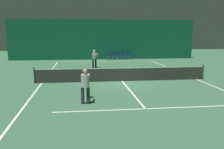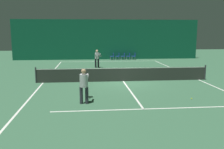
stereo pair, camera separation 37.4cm
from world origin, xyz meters
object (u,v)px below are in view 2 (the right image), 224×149
object	(u,v)px
courtside_chair_1	(118,56)
tennis_ball	(192,99)
player_far	(97,57)
courtside_chair_3	(129,56)
player_near	(84,83)
courtside_chair_2	(123,56)
courtside_chair_0	(113,56)
courtside_chair_4	(134,56)
tennis_net	(123,74)

from	to	relation	value
courtside_chair_1	tennis_ball	bearing A→B (deg)	4.74
player_far	courtside_chair_3	distance (m)	7.86
player_near	courtside_chair_2	distance (m)	19.37
courtside_chair_0	courtside_chair_4	world-z (taller)	same
tennis_net	courtside_chair_0	size ratio (longest dim) A/B	14.29
tennis_net	courtside_chair_2	world-z (taller)	tennis_net
tennis_ball	courtside_chair_3	bearing A→B (deg)	90.61
courtside_chair_0	courtside_chair_2	distance (m)	1.34
courtside_chair_0	tennis_ball	bearing A→B (deg)	6.80
tennis_net	courtside_chair_4	bearing A→B (deg)	76.33
player_near	courtside_chair_1	bearing A→B (deg)	-8.03
tennis_net	player_near	xyz separation A→B (m)	(-2.66, -5.23, 0.48)
courtside_chair_2	tennis_ball	bearing A→B (deg)	2.68
tennis_net	tennis_ball	distance (m)	5.78
tennis_net	player_far	xyz separation A→B (m)	(-1.55, 6.93, 0.49)
courtside_chair_2	tennis_ball	world-z (taller)	courtside_chair_2
courtside_chair_1	tennis_net	bearing A→B (deg)	-5.41
player_far	courtside_chair_1	xyz separation A→B (m)	(2.84, 6.64, -0.51)
tennis_net	courtside_chair_4	xyz separation A→B (m)	(3.30, 13.57, -0.03)
player_near	courtside_chair_2	xyz separation A→B (m)	(4.61, 18.80, -0.50)
tennis_net	courtside_chair_2	distance (m)	13.71
player_far	courtside_chair_0	distance (m)	7.00
player_far	courtside_chair_4	size ratio (longest dim) A/B	2.04
courtside_chair_0	player_far	bearing A→B (deg)	-18.07
tennis_net	courtside_chair_0	world-z (taller)	tennis_net
courtside_chair_3	courtside_chair_1	bearing A→B (deg)	-90.00
courtside_chair_4	tennis_ball	distance (m)	18.60
courtside_chair_0	tennis_ball	size ratio (longest dim) A/B	12.73
tennis_net	courtside_chair_4	distance (m)	13.97
courtside_chair_4	courtside_chair_3	bearing A→B (deg)	-90.00
player_far	courtside_chair_0	world-z (taller)	player_far
courtside_chair_2	courtside_chair_3	size ratio (longest dim) A/B	1.00
tennis_net	courtside_chair_3	distance (m)	13.82
tennis_net	courtside_chair_0	bearing A→B (deg)	87.42
courtside_chair_3	courtside_chair_2	bearing A→B (deg)	-90.00
player_far	courtside_chair_0	xyz separation A→B (m)	(2.17, 6.64, -0.51)
tennis_net	tennis_ball	world-z (taller)	tennis_net
player_near	courtside_chair_3	distance (m)	19.54
courtside_chair_1	player_far	bearing A→B (deg)	-23.15
player_far	courtside_chair_2	distance (m)	7.53
player_near	courtside_chair_4	xyz separation A→B (m)	(5.96, 18.80, -0.50)
tennis_net	player_near	world-z (taller)	player_near
player_near	courtside_chair_3	size ratio (longest dim) A/B	2.02
tennis_net	player_far	distance (m)	7.12
tennis_net	courtside_chair_3	bearing A→B (deg)	79.04
courtside_chair_4	courtside_chair_0	bearing A→B (deg)	-90.00
courtside_chair_0	courtside_chair_3	world-z (taller)	same
player_far	tennis_net	bearing A→B (deg)	-2.06
courtside_chair_4	player_near	bearing A→B (deg)	-17.58
player_near	courtside_chair_3	bearing A→B (deg)	-11.89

